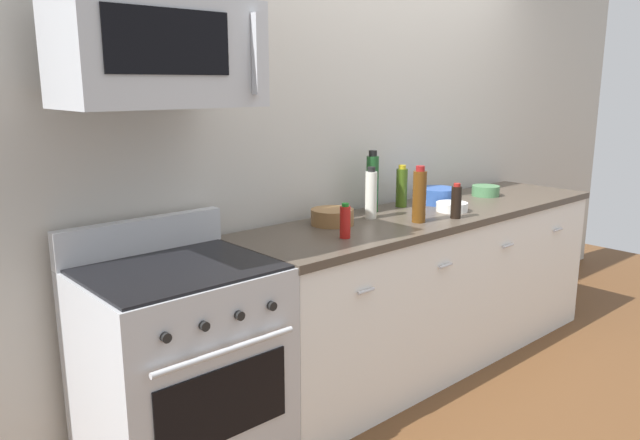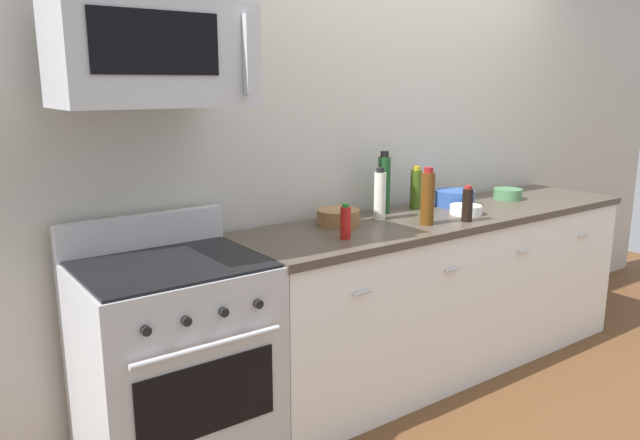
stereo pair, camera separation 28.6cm
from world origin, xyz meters
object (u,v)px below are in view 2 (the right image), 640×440
Objects in this scene: bottle_wine_green at (384,184)px; bottle_soy_sauce_dark at (467,205)px; microwave at (153,54)px; bowl_green_glaze at (508,194)px; bowl_white_ceramic at (466,209)px; bowl_blue_mixing at (454,198)px; bottle_hot_sauce_red at (346,222)px; bottle_olive_oil at (416,189)px; bowl_wooden_salad at (338,217)px; range_oven at (174,363)px; bottle_vinegar_white at (380,195)px; bottle_wine_amber at (428,198)px.

bottle_wine_green is 1.82× the size of bottle_soy_sauce_dark.
bottle_wine_green reaches higher than bottle_soy_sauce_dark.
microwave is 4.20× the size of bowl_green_glaze.
bowl_white_ceramic is (0.14, 0.12, -0.06)m from bottle_soy_sauce_dark.
bowl_green_glaze is at bearing -9.33° from bottle_wine_green.
bowl_blue_mixing is (0.27, 0.33, -0.04)m from bottle_soy_sauce_dark.
bottle_hot_sauce_red is 0.87× the size of bottle_soy_sauce_dark.
bottle_olive_oil reaches higher than bowl_blue_mixing.
bottle_hot_sauce_red is at bearing -172.74° from bowl_green_glaze.
bowl_wooden_salad is (-1.31, 0.06, 0.01)m from bowl_green_glaze.
bowl_wooden_salad is (-0.61, 0.34, -0.05)m from bottle_soy_sauce_dark.
bowl_green_glaze is (0.57, 0.15, 0.01)m from bowl_white_ceramic.
bowl_white_ceramic is (0.35, -0.30, -0.14)m from bottle_wine_green.
microwave is 4.42× the size of bottle_hot_sauce_red.
bowl_green_glaze is (0.71, 0.28, -0.06)m from bottle_soy_sauce_dark.
range_oven is 6.34× the size of bottle_hot_sauce_red.
bowl_white_ceramic is (1.72, -0.08, 0.48)m from range_oven.
microwave reaches higher than bowl_white_ceramic.
bottle_wine_green is (0.13, 0.12, 0.03)m from bottle_vinegar_white.
bottle_olive_oil is (1.61, 0.20, 0.57)m from range_oven.
microwave reaches higher than bowl_wooden_salad.
bottle_hot_sauce_red is at bearing 178.17° from bottle_wine_amber.
bottle_wine_amber is 0.47m from bowl_wooden_salad.
bottle_vinegar_white is 0.80× the size of bottle_wine_green.
bowl_wooden_salad is at bearing -173.65° from bottle_olive_oil.
bowl_wooden_salad is at bearing -167.18° from bottle_wine_green.
bowl_green_glaze is at bearing -1.77° from bottle_vinegar_white.
bowl_blue_mixing is at bearing 3.69° from range_oven.
bottle_wine_amber reaches higher than bottle_olive_oil.
range_oven is 5.95× the size of bowl_white_ceramic.
bowl_white_ceramic is 0.80× the size of bowl_wooden_salad.
bowl_wooden_salad is (-0.63, -0.07, -0.08)m from bottle_olive_oil.
bottle_soy_sauce_dark is at bearing -129.11° from bowl_blue_mixing.
bottle_olive_oil is at bearing 7.06° from range_oven.
range_oven is 2.35m from bowl_green_glaze.
range_oven is 1.11m from bowl_wooden_salad.
bottle_soy_sauce_dark is 1.07× the size of bowl_white_ceramic.
bowl_blue_mixing is at bearing 2.31° from microwave.
bottle_vinegar_white is at bearing -6.34° from bowl_wooden_salad.
bottle_olive_oil is 1.11× the size of bowl_wooden_salad.
bottle_wine_amber reaches higher than range_oven.
bowl_blue_mixing is (0.61, 0.02, -0.08)m from bottle_vinegar_white.
bottle_vinegar_white is 0.46m from bottle_hot_sauce_red.
bottle_olive_oil is 1.06× the size of bowl_blue_mixing.
bottle_soy_sauce_dark is at bearing -158.66° from bowl_green_glaze.
bottle_wine_amber is 1.67× the size of bowl_white_ceramic.
bowl_green_glaze is 1.31m from bowl_wooden_salad.
bowl_wooden_salad is at bearing 4.93° from microwave.
bottle_olive_oil is at bearing 22.31° from bottle_hot_sauce_red.
bottle_vinegar_white is 0.18m from bottle_wine_green.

